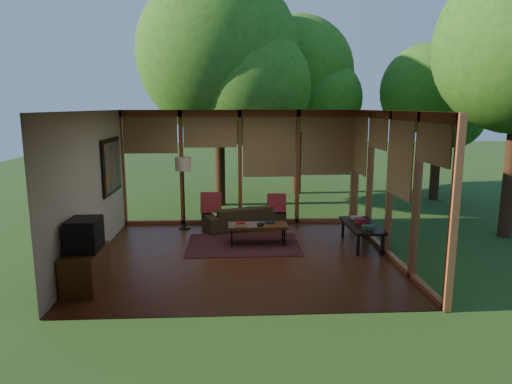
{
  "coord_description": "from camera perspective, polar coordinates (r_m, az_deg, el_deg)",
  "views": [
    {
      "loc": [
        -0.18,
        -8.24,
        2.78
      ],
      "look_at": [
        0.29,
        0.7,
        1.09
      ],
      "focal_mm": 32.0,
      "sensor_mm": 36.0,
      "label": 1
    }
  ],
  "objects": [
    {
      "name": "ct_bowl",
      "position": [
        9.15,
        0.57,
        -4.0
      ],
      "size": [
        0.16,
        0.16,
        0.07
      ],
      "primitive_type": "ellipsoid",
      "color": "black",
      "rests_on": "coffee_table"
    },
    {
      "name": "ct_book_side",
      "position": [
        9.34,
        1.73,
        -3.84
      ],
      "size": [
        0.21,
        0.18,
        0.03
      ],
      "primitive_type": "cube",
      "rotation": [
        0.0,
        0.0,
        0.26
      ],
      "color": "black",
      "rests_on": "coffee_table"
    },
    {
      "name": "ct_book_lower",
      "position": [
        9.19,
        -1.95,
        -4.08
      ],
      "size": [
        0.22,
        0.17,
        0.03
      ],
      "primitive_type": "cube",
      "rotation": [
        0.0,
        0.0,
        -0.01
      ],
      "color": "#BAB0A9",
      "rests_on": "coffee_table"
    },
    {
      "name": "side_console",
      "position": [
        9.4,
        13.08,
        -4.2
      ],
      "size": [
        0.6,
        1.4,
        0.46
      ],
      "color": "black",
      "rests_on": "floor"
    },
    {
      "name": "window_wall_right",
      "position": [
        8.86,
        16.38,
        0.95
      ],
      "size": [
        0.12,
        5.0,
        2.7
      ],
      "primitive_type": "cube",
      "color": "#9F5631",
      "rests_on": "ground"
    },
    {
      "name": "media_cabinet",
      "position": [
        7.63,
        -20.51,
        -8.98
      ],
      "size": [
        0.5,
        1.0,
        0.6
      ],
      "primitive_type": "cube",
      "color": "brown",
      "rests_on": "floor"
    },
    {
      "name": "wall_front",
      "position": [
        5.91,
        -1.14,
        -3.31
      ],
      "size": [
        5.5,
        0.04,
        2.7
      ],
      "primitive_type": "cube",
      "color": "beige",
      "rests_on": "ground"
    },
    {
      "name": "wall_left",
      "position": [
        8.74,
        -20.03,
        0.61
      ],
      "size": [
        0.04,
        5.0,
        2.7
      ],
      "primitive_type": "cube",
      "color": "beige",
      "rests_on": "ground"
    },
    {
      "name": "window_wall_back",
      "position": [
        10.83,
        -2.01,
        3.08
      ],
      "size": [
        5.5,
        0.12,
        2.7
      ],
      "primitive_type": "cube",
      "color": "#9F5631",
      "rests_on": "ground"
    },
    {
      "name": "console_book_b",
      "position": [
        9.43,
        13.02,
        -3.59
      ],
      "size": [
        0.23,
        0.19,
        0.09
      ],
      "primitive_type": "cube",
      "rotation": [
        0.0,
        0.0,
        0.26
      ],
      "color": "maroon",
      "rests_on": "side_console"
    },
    {
      "name": "console_book_c",
      "position": [
        9.81,
        12.38,
        -3.13
      ],
      "size": [
        0.22,
        0.18,
        0.05
      ],
      "primitive_type": "cube",
      "rotation": [
        0.0,
        0.0,
        0.16
      ],
      "color": "#BAB0A9",
      "rests_on": "side_console"
    },
    {
      "name": "tree_ne",
      "position": [
        14.81,
        5.27,
        14.67
      ],
      "size": [
        3.46,
        3.46,
        5.57
      ],
      "color": "#3C2416",
      "rests_on": "ground"
    },
    {
      "name": "television",
      "position": [
        7.47,
        -20.64,
        -5.0
      ],
      "size": [
        0.45,
        0.55,
        0.5
      ],
      "primitive_type": "cube",
      "color": "black",
      "rests_on": "media_cabinet"
    },
    {
      "name": "tree_far",
      "position": [
        14.5,
        20.7,
        11.67
      ],
      "size": [
        2.74,
        2.74,
        4.59
      ],
      "color": "#3C2416",
      "rests_on": "ground"
    },
    {
      "name": "sofa",
      "position": [
        10.54,
        -1.52,
        -3.12
      ],
      "size": [
        1.97,
        1.27,
        0.54
      ],
      "primitive_type": "imported",
      "rotation": [
        0.0,
        0.0,
        3.47
      ],
      "color": "#3E341F",
      "rests_on": "floor"
    },
    {
      "name": "pillow_left",
      "position": [
        10.42,
        -5.64,
        -1.37
      ],
      "size": [
        0.47,
        0.25,
        0.49
      ],
      "primitive_type": "cube",
      "rotation": [
        -0.21,
        0.0,
        0.0
      ],
      "color": "maroon",
      "rests_on": "sofa"
    },
    {
      "name": "tree_nw",
      "position": [
        12.98,
        -4.71,
        16.75
      ],
      "size": [
        4.43,
        4.43,
        6.38
      ],
      "color": "#3C2416",
      "rests_on": "ground"
    },
    {
      "name": "console_book_a",
      "position": [
        9.01,
        13.8,
        -4.33
      ],
      "size": [
        0.24,
        0.19,
        0.08
      ],
      "primitive_type": "cube",
      "rotation": [
        0.0,
        0.0,
        -0.16
      ],
      "color": "#32574D",
      "rests_on": "side_console"
    },
    {
      "name": "ct_book_upper",
      "position": [
        9.18,
        -1.95,
        -3.9
      ],
      "size": [
        0.2,
        0.16,
        0.03
      ],
      "primitive_type": "cube",
      "rotation": [
        0.0,
        0.0,
        0.06
      ],
      "color": "maroon",
      "rests_on": "coffee_table"
    },
    {
      "name": "wall_painting",
      "position": [
        10.04,
        -17.6,
        3.14
      ],
      "size": [
        0.06,
        1.35,
        1.15
      ],
      "color": "black",
      "rests_on": "wall_left"
    },
    {
      "name": "exterior_lawn",
      "position": [
        18.39,
        23.46,
        1.05
      ],
      "size": [
        40.0,
        40.0,
        0.0
      ],
      "primitive_type": "plane",
      "color": "#284E1D",
      "rests_on": "ground"
    },
    {
      "name": "ceiling",
      "position": [
        8.24,
        -1.75,
        10.12
      ],
      "size": [
        5.5,
        5.5,
        0.0
      ],
      "primitive_type": "plane",
      "rotation": [
        3.14,
        0.0,
        0.0
      ],
      "color": "silver",
      "rests_on": "ground"
    },
    {
      "name": "pillow_right",
      "position": [
        10.47,
        2.59,
        -1.4
      ],
      "size": [
        0.43,
        0.23,
        0.45
      ],
      "primitive_type": "cube",
      "rotation": [
        -0.21,
        0.0,
        0.0
      ],
      "color": "maroon",
      "rests_on": "sofa"
    },
    {
      "name": "rug",
      "position": [
        9.36,
        -1.58,
        -6.57
      ],
      "size": [
        2.27,
        1.61,
        0.01
      ],
      "primitive_type": "cube",
      "color": "maroon",
      "rests_on": "floor"
    },
    {
      "name": "floor",
      "position": [
        8.69,
        -1.65,
        -7.98
      ],
      "size": [
        5.5,
        5.5,
        0.0
      ],
      "primitive_type": "plane",
      "color": "#562916",
      "rests_on": "ground"
    },
    {
      "name": "floor_lamp",
      "position": [
        10.42,
        -9.09,
        2.96
      ],
      "size": [
        0.36,
        0.36,
        1.65
      ],
      "color": "black",
      "rests_on": "floor"
    },
    {
      "name": "coffee_table",
      "position": [
        9.26,
        0.22,
        -4.27
      ],
      "size": [
        1.2,
        0.5,
        0.43
      ],
      "color": "brown",
      "rests_on": "floor"
    }
  ]
}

